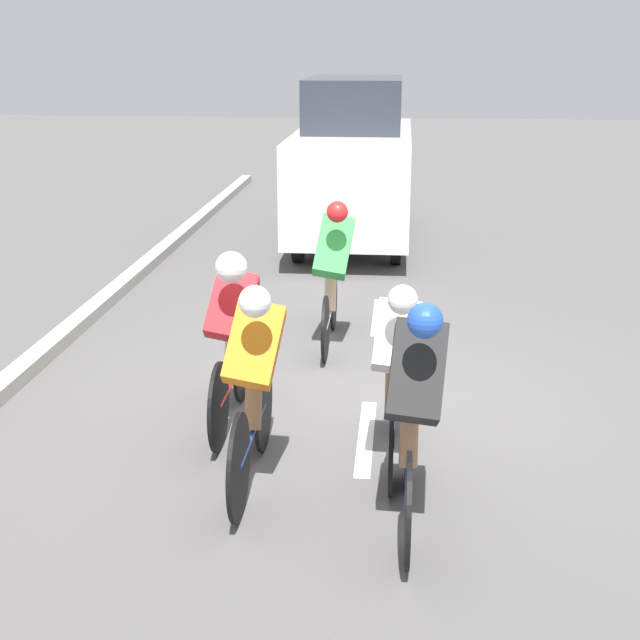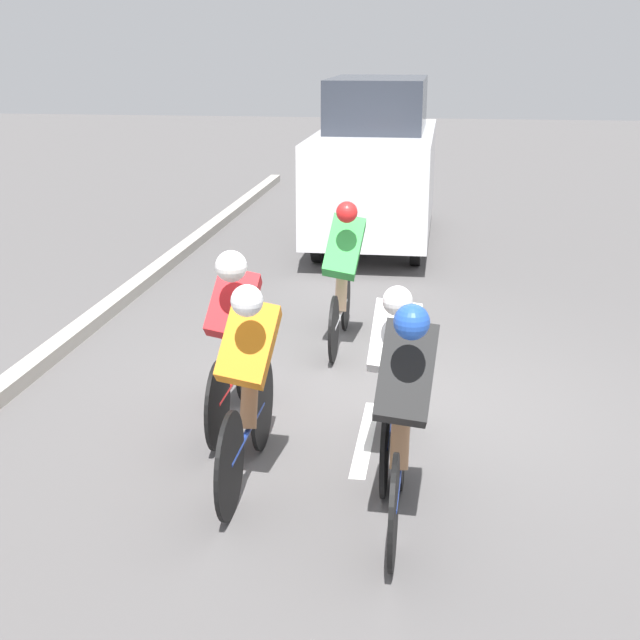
# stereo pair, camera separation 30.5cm
# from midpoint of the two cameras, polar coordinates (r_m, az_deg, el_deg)

# --- Properties ---
(ground_plane) EXTENTS (60.00, 60.00, 0.00)m
(ground_plane) POSITION_cam_midpoint_polar(r_m,az_deg,el_deg) (7.60, 2.01, -5.52)
(ground_plane) COLOR #565454
(lane_stripe_mid) EXTENTS (0.12, 1.40, 0.01)m
(lane_stripe_mid) POSITION_cam_midpoint_polar(r_m,az_deg,el_deg) (7.03, 1.70, -7.48)
(lane_stripe_mid) COLOR white
(lane_stripe_mid) RESTS_ON ground
(lane_stripe_far) EXTENTS (0.12, 1.40, 0.01)m
(lane_stripe_far) POSITION_cam_midpoint_polar(r_m,az_deg,el_deg) (10.02, 2.87, 0.21)
(lane_stripe_far) COLOR white
(lane_stripe_far) RESTS_ON ground
(cyclist_green) EXTENTS (0.41, 1.68, 1.53)m
(cyclist_green) POSITION_cam_midpoint_polar(r_m,az_deg,el_deg) (8.82, -0.19, 3.21)
(cyclist_green) COLOR black
(cyclist_green) RESTS_ON ground
(cyclist_red) EXTENTS (0.41, 1.67, 1.50)m
(cyclist_red) POSITION_cam_midpoint_polar(r_m,az_deg,el_deg) (6.96, -6.95, -0.83)
(cyclist_red) COLOR black
(cyclist_red) RESTS_ON ground
(cyclist_black) EXTENTS (0.38, 1.68, 1.56)m
(cyclist_black) POSITION_cam_midpoint_polar(r_m,az_deg,el_deg) (5.49, 4.43, -5.74)
(cyclist_black) COLOR black
(cyclist_black) RESTS_ON ground
(cyclist_white) EXTENTS (0.37, 1.66, 1.42)m
(cyclist_white) POSITION_cam_midpoint_polar(r_m,az_deg,el_deg) (6.33, 3.50, -3.19)
(cyclist_white) COLOR black
(cyclist_white) RESTS_ON ground
(cyclist_orange) EXTENTS (0.41, 1.76, 1.51)m
(cyclist_orange) POSITION_cam_midpoint_polar(r_m,az_deg,el_deg) (6.03, -5.74, -3.92)
(cyclist_orange) COLOR black
(cyclist_orange) RESTS_ON ground
(support_car) EXTENTS (1.70, 4.42, 2.45)m
(support_car) POSITION_cam_midpoint_polar(r_m,az_deg,el_deg) (13.65, 1.51, 10.00)
(support_car) COLOR black
(support_car) RESTS_ON ground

